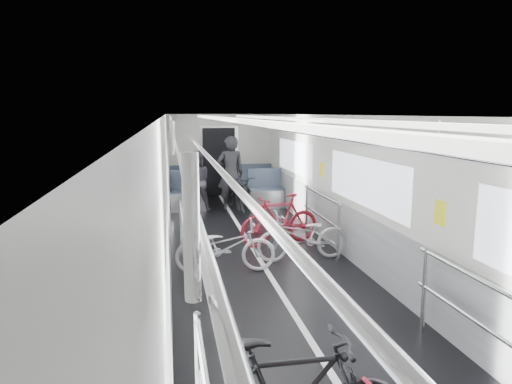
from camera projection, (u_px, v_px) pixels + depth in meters
car_shell at (249, 184)px, 8.44m from camera, size 3.02×14.01×2.41m
bike_left_far at (226, 247)px, 7.02m from camera, size 1.57×0.63×0.81m
bike_right_mid at (303, 236)px, 7.58m from camera, size 1.60×0.64×0.83m
bike_right_far at (280, 220)px, 8.45m from camera, size 1.65×0.82×0.96m
bike_aisle at (237, 193)px, 11.48m from camera, size 0.94×1.78×0.89m
person_standing at (231, 173)px, 11.41m from camera, size 0.70×0.47×1.88m
person_seated at (196, 181)px, 11.30m from camera, size 0.77×0.62×1.52m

